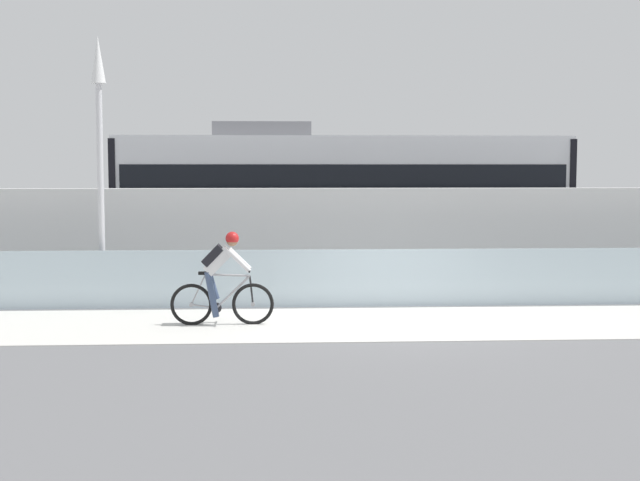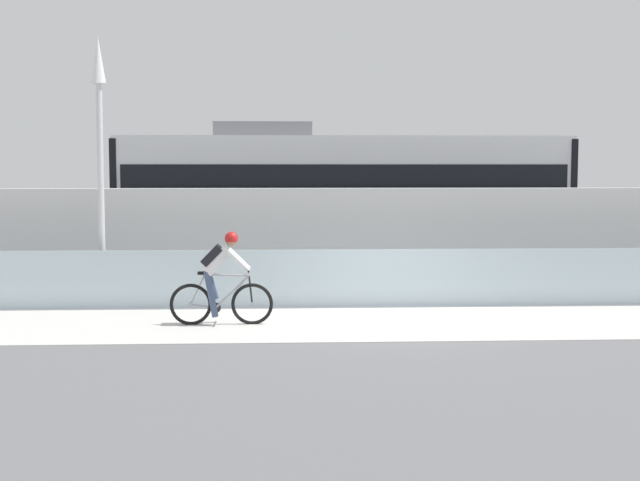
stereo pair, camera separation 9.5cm
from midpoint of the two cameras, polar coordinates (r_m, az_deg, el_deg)
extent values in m
plane|color=slate|center=(15.02, 4.87, -5.50)|extent=(200.00, 200.00, 0.00)
cube|color=silver|center=(15.02, 4.87, -5.48)|extent=(32.00, 3.20, 0.01)
cube|color=silver|center=(16.75, 4.01, -2.48)|extent=(32.00, 0.05, 1.12)
cube|color=silver|center=(18.47, 3.34, -0.01)|extent=(32.00, 0.36, 2.26)
cube|color=#595654|center=(21.04, 2.58, -2.49)|extent=(32.00, 0.08, 0.01)
cube|color=#595654|center=(22.46, 2.22, -2.02)|extent=(32.00, 0.08, 0.01)
cube|color=silver|center=(21.56, 1.31, 2.75)|extent=(11.00, 2.50, 3.10)
cube|color=black|center=(21.55, 1.31, 3.68)|extent=(10.56, 2.54, 1.04)
cube|color=#4C4C51|center=(21.66, 1.30, -0.88)|extent=(10.78, 2.53, 0.28)
cube|color=slate|center=(21.51, -3.99, 7.34)|extent=(2.40, 1.10, 0.36)
cube|color=#232326|center=(21.70, -8.01, -1.36)|extent=(1.40, 1.88, 0.20)
cylinder|color=black|center=(20.99, -8.18, -1.74)|extent=(0.60, 0.10, 0.60)
cylinder|color=black|center=(22.41, -7.85, -1.32)|extent=(0.60, 0.10, 0.60)
cube|color=#232326|center=(22.22, 10.39, -1.25)|extent=(1.40, 1.88, 0.20)
cylinder|color=black|center=(21.53, 10.83, -1.61)|extent=(0.60, 0.10, 0.60)
cylinder|color=black|center=(22.92, 9.98, -1.21)|extent=(0.60, 0.10, 0.60)
cube|color=black|center=(21.84, -13.11, 2.65)|extent=(0.16, 2.54, 2.94)
cube|color=black|center=(22.64, 15.22, 2.68)|extent=(0.16, 2.54, 2.94)
torus|color=black|center=(14.83, -4.65, -4.22)|extent=(0.72, 0.06, 0.72)
cylinder|color=#99999E|center=(14.83, -4.65, -4.22)|extent=(0.07, 0.10, 0.07)
torus|color=black|center=(14.90, -8.70, -4.22)|extent=(0.72, 0.06, 0.72)
cylinder|color=#99999E|center=(14.90, -8.70, -4.22)|extent=(0.07, 0.10, 0.07)
cylinder|color=#99999E|center=(14.81, -5.97, -3.40)|extent=(0.60, 0.04, 0.58)
cylinder|color=#99999E|center=(14.83, -7.43, -3.35)|extent=(0.22, 0.04, 0.59)
cylinder|color=#99999E|center=(14.78, -6.33, -2.29)|extent=(0.76, 0.04, 0.07)
cylinder|color=#99999E|center=(14.88, -7.89, -4.34)|extent=(0.43, 0.03, 0.09)
cylinder|color=#99999E|center=(14.85, -8.25, -3.23)|extent=(0.27, 0.02, 0.53)
cylinder|color=black|center=(14.79, -4.76, -3.29)|extent=(0.08, 0.03, 0.49)
cube|color=black|center=(14.80, -7.79, -2.16)|extent=(0.24, 0.10, 0.05)
cylinder|color=black|center=(14.75, -4.86, -1.96)|extent=(0.03, 0.58, 0.03)
cylinder|color=#262628|center=(14.87, -7.07, -4.45)|extent=(0.18, 0.02, 0.18)
cube|color=silver|center=(14.76, -6.95, -1.33)|extent=(0.50, 0.28, 0.51)
cube|color=black|center=(14.75, -7.31, -0.98)|extent=(0.38, 0.30, 0.38)
sphere|color=#997051|center=(14.71, -6.03, 0.01)|extent=(0.20, 0.20, 0.20)
sphere|color=red|center=(14.71, -6.03, 0.14)|extent=(0.23, 0.23, 0.23)
cylinder|color=silver|center=(14.58, -5.59, -1.35)|extent=(0.41, 0.08, 0.41)
cylinder|color=silver|center=(14.90, -5.53, -1.22)|extent=(0.41, 0.08, 0.41)
cylinder|color=#384766|center=(14.75, -7.37, -3.57)|extent=(0.25, 0.11, 0.79)
cylinder|color=#384766|center=(14.91, -7.33, -2.94)|extent=(0.25, 0.11, 0.52)
cylinder|color=gray|center=(17.32, -14.33, -3.91)|extent=(0.24, 0.24, 0.20)
cylinder|color=silver|center=(17.13, -14.48, 3.05)|extent=(0.12, 0.12, 4.20)
cone|color=white|center=(17.25, -14.66, 11.54)|extent=(0.28, 0.28, 0.90)
camera|label=1|loc=(0.05, -90.16, -0.01)|focal=48.27mm
camera|label=2|loc=(0.05, 89.84, 0.01)|focal=48.27mm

